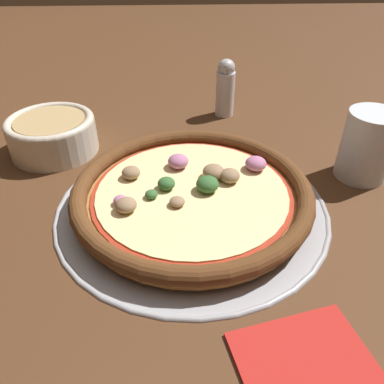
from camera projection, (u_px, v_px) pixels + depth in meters
ground_plane at (192, 206)px, 0.52m from camera, size 3.00×3.00×0.00m
pizza_tray at (192, 204)px, 0.52m from camera, size 0.37×0.37×0.01m
pizza at (192, 192)px, 0.51m from camera, size 0.33×0.33×0.04m
bowl_near at (52, 133)px, 0.63m from camera, size 0.14×0.14×0.06m
drinking_cup at (367, 146)px, 0.55m from camera, size 0.08×0.08×0.10m
napkin at (317, 381)px, 0.32m from camera, size 0.15×0.16×0.01m
pepper_shaker at (225, 88)px, 0.73m from camera, size 0.04×0.04×0.11m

